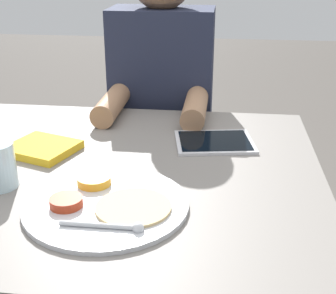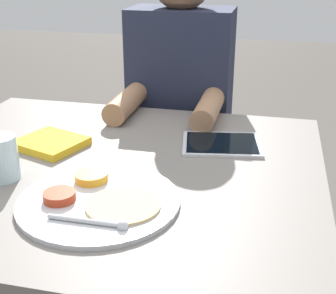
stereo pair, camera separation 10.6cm
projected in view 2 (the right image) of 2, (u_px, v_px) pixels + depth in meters
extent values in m
cube|color=slate|center=(113.00, 288.00, 1.26)|extent=(1.02, 0.89, 0.74)
cylinder|color=#B7BABF|center=(99.00, 201.00, 0.95)|extent=(0.33, 0.33, 0.01)
cylinder|color=gold|center=(91.00, 177.00, 1.02)|extent=(0.07, 0.07, 0.02)
cylinder|color=#A83319|center=(59.00, 196.00, 0.94)|extent=(0.07, 0.07, 0.02)
cylinder|color=tan|center=(123.00, 205.00, 0.92)|extent=(0.15, 0.15, 0.01)
cylinder|color=#B7BABF|center=(85.00, 221.00, 0.86)|extent=(0.15, 0.01, 0.01)
sphere|color=#B7BABF|center=(123.00, 226.00, 0.84)|extent=(0.02, 0.02, 0.02)
cube|color=silver|center=(51.00, 145.00, 1.22)|extent=(0.19, 0.18, 0.01)
cube|color=gold|center=(51.00, 143.00, 1.22)|extent=(0.20, 0.18, 0.02)
cube|color=#B7B7BC|center=(221.00, 144.00, 1.23)|extent=(0.23, 0.19, 0.01)
cube|color=black|center=(222.00, 142.00, 1.22)|extent=(0.20, 0.17, 0.00)
cube|color=black|center=(179.00, 223.00, 1.83)|extent=(0.31, 0.22, 0.44)
cube|color=#1E2338|center=(181.00, 96.00, 1.63)|extent=(0.34, 0.20, 0.60)
cylinder|color=#936B4C|center=(127.00, 102.00, 1.46)|extent=(0.07, 0.26, 0.07)
cylinder|color=#936B4C|center=(209.00, 108.00, 1.40)|extent=(0.07, 0.26, 0.07)
cylinder|color=silver|center=(1.00, 158.00, 1.03)|extent=(0.08, 0.08, 0.10)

